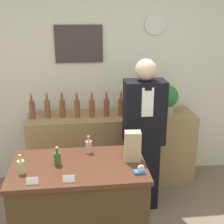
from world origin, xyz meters
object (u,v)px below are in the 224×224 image
at_px(potted_plant, 167,98).
at_px(tape_dispenser, 140,171).
at_px(shopkeeper, 143,137).
at_px(paper_bag, 133,146).

xyz_separation_m(potted_plant, tape_dispenser, (-0.62, -1.41, -0.18)).
bearing_deg(shopkeeper, tape_dispenser, -103.81).
height_order(paper_bag, tape_dispenser, paper_bag).
relative_size(shopkeeper, tape_dispenser, 19.16).
distance_m(shopkeeper, potted_plant, 0.70).
distance_m(shopkeeper, paper_bag, 0.76).
distance_m(potted_plant, paper_bag, 1.34).
height_order(shopkeeper, potted_plant, shopkeeper).
bearing_deg(tape_dispenser, potted_plant, 66.29).
relative_size(paper_bag, tape_dispenser, 3.01).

